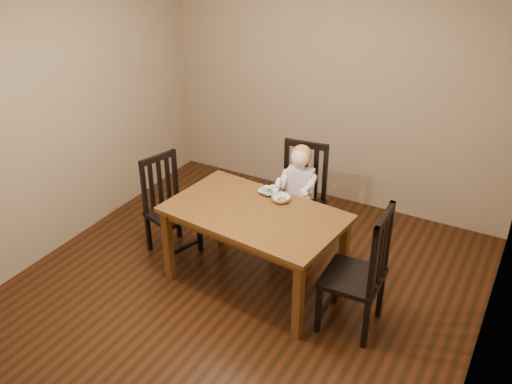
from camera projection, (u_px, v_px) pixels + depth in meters
The scene contains 9 objects.
room at pixel (245, 153), 4.62m from camera, with size 4.01×4.01×2.71m.
dining_table at pixel (255, 220), 4.99m from camera, with size 1.62×1.08×0.77m.
chair_child at pixel (300, 199), 5.67m from camera, with size 0.51×0.50×1.08m.
chair_left at pixel (169, 207), 5.60m from camera, with size 0.52×0.53×1.00m.
chair_right at pixel (360, 273), 4.54m from camera, with size 0.48×0.50×1.12m.
toddler at pixel (299, 188), 5.55m from camera, with size 0.34×0.42×0.58m, color white, non-canonical shape.
bowl_peas at pixel (268, 192), 5.22m from camera, with size 0.17×0.17×0.04m, color silver.
bowl_veg at pixel (281, 199), 5.10m from camera, with size 0.17×0.17×0.05m, color silver.
fork at pixel (263, 189), 5.22m from camera, with size 0.09×0.08×0.04m.
Camera 1 is at (2.12, -3.65, 3.27)m, focal length 40.00 mm.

